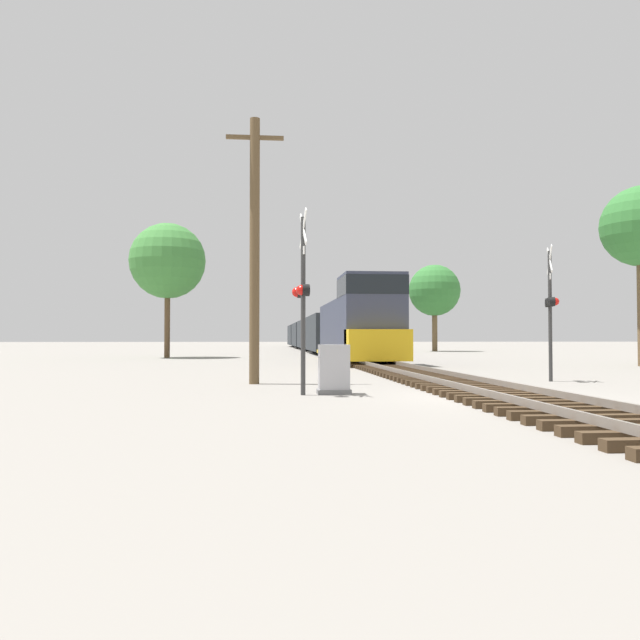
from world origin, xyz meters
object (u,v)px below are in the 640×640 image
crossing_signal_near (302,294)px  relay_cabinet (334,370)px  crossing_signal_far (551,305)px  tree_mid_background (168,261)px  freight_train (316,334)px  utility_pole (255,247)px  tree_deep_background (435,291)px

crossing_signal_near → relay_cabinet: (0.83, 0.24, -1.92)m
crossing_signal_far → tree_mid_background: bearing=48.8°
freight_train → relay_cabinet: (-3.75, -49.30, -1.24)m
utility_pole → crossing_signal_near: bearing=-72.2°
freight_train → tree_deep_background: 13.28m
freight_train → crossing_signal_near: (-4.57, -49.55, 0.68)m
crossing_signal_far → tree_mid_background: (-16.29, 25.73, 4.41)m
crossing_signal_near → relay_cabinet: bearing=100.6°
tree_deep_background → freight_train: bearing=175.7°
relay_cabinet → crossing_signal_near: bearing=-163.5°
freight_train → crossing_signal_near: 49.76m
relay_cabinet → utility_pole: size_ratio=0.15×
crossing_signal_far → tree_deep_background: (8.56, 44.48, 3.88)m
crossing_signal_near → crossing_signal_far: size_ratio=1.04×
crossing_signal_near → relay_cabinet: crossing_signal_near is taller
crossing_signal_far → relay_cabinet: crossing_signal_far is taller
utility_pole → tree_mid_background: tree_mid_background is taller
freight_train → tree_mid_background: tree_mid_background is taller
utility_pole → tree_deep_background: size_ratio=0.91×
freight_train → relay_cabinet: freight_train is taller
tree_deep_background → utility_pole: bearing=-112.2°
crossing_signal_near → utility_pole: size_ratio=0.56×
tree_deep_background → crossing_signal_far: bearing=-100.9°
crossing_signal_far → utility_pole: bearing=107.9°
freight_train → crossing_signal_far: size_ratio=17.07×
crossing_signal_near → crossing_signal_far: (8.46, 4.12, -0.02)m
crossing_signal_near → utility_pole: (-1.25, 3.88, 1.73)m
crossing_signal_near → utility_pole: bearing=-168.1°
crossing_signal_near → relay_cabinet: size_ratio=3.69×
relay_cabinet → utility_pole: utility_pole is taller
crossing_signal_far → crossing_signal_near: bearing=132.4°
freight_train → utility_pole: (-5.82, -45.67, 2.41)m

